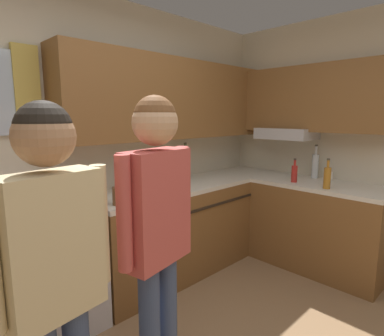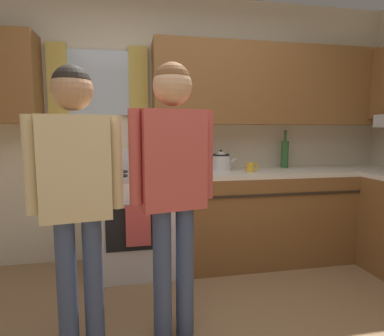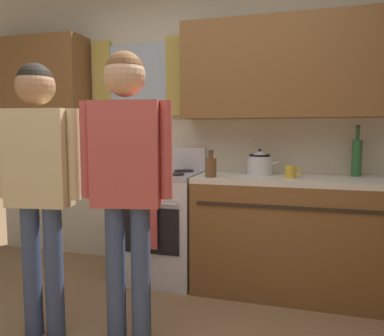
{
  "view_description": "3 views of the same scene",
  "coord_description": "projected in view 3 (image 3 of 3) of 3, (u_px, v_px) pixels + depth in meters",
  "views": [
    {
      "loc": [
        -1.15,
        -0.73,
        1.58
      ],
      "look_at": [
        0.31,
        0.75,
        1.23
      ],
      "focal_mm": 29.54,
      "sensor_mm": 36.0,
      "label": 1
    },
    {
      "loc": [
        -0.43,
        -1.33,
        1.29
      ],
      "look_at": [
        -0.03,
        0.74,
        1.04
      ],
      "focal_mm": 29.45,
      "sensor_mm": 36.0,
      "label": 2
    },
    {
      "loc": [
        0.73,
        -1.36,
        1.24
      ],
      "look_at": [
        0.1,
        0.83,
        1.02
      ],
      "focal_mm": 34.54,
      "sensor_mm": 36.0,
      "label": 3
    }
  ],
  "objects": [
    {
      "name": "adult_left",
      "position": [
        39.0,
        168.0,
        2.16
      ],
      "size": [
        0.5,
        0.22,
        1.63
      ],
      "color": "#38476B",
      "rests_on": "ground"
    },
    {
      "name": "stove_oven",
      "position": [
        161.0,
        223.0,
        3.16
      ],
      "size": [
        0.65,
        0.67,
        1.1
      ],
      "color": "silver",
      "rests_on": "ground"
    },
    {
      "name": "bottle_wine_green",
      "position": [
        357.0,
        157.0,
        2.84
      ],
      "size": [
        0.08,
        0.08,
        0.39
      ],
      "color": "#2D6633",
      "rests_on": "kitchen_counter_run"
    },
    {
      "name": "mug_mustard_yellow",
      "position": [
        291.0,
        172.0,
        2.73
      ],
      "size": [
        0.12,
        0.08,
        0.09
      ],
      "color": "gold",
      "rests_on": "kitchen_counter_run"
    },
    {
      "name": "back_wall_unit",
      "position": [
        221.0,
        103.0,
        3.19
      ],
      "size": [
        4.6,
        0.42,
        2.6
      ],
      "color": "beige",
      "rests_on": "ground"
    },
    {
      "name": "adult_in_plaid",
      "position": [
        126.0,
        165.0,
        2.05
      ],
      "size": [
        0.51,
        0.23,
        1.68
      ],
      "color": "#38476B",
      "rests_on": "ground"
    },
    {
      "name": "bottle_squat_brown",
      "position": [
        211.0,
        167.0,
        2.79
      ],
      "size": [
        0.08,
        0.08,
        0.21
      ],
      "color": "brown",
      "rests_on": "kitchen_counter_run"
    },
    {
      "name": "stovetop_kettle",
      "position": [
        260.0,
        163.0,
        2.95
      ],
      "size": [
        0.27,
        0.2,
        0.21
      ],
      "color": "silver",
      "rests_on": "kitchen_counter_run"
    }
  ]
}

